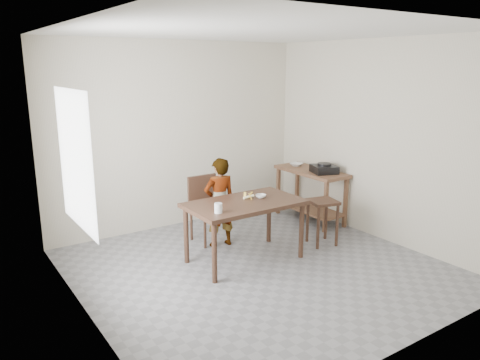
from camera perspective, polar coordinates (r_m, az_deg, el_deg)
floor at (r=5.67m, az=2.31°, el=-10.86°), size 4.00×4.00×0.04m
ceiling at (r=5.17m, az=2.62°, el=17.93°), size 4.00×4.00×0.04m
wall_back at (r=6.95m, az=-7.55°, el=5.45°), size 4.00×0.04×2.70m
wall_front at (r=3.87m, az=20.59°, el=-2.06°), size 4.00×0.04×2.70m
wall_left at (r=4.38m, az=-19.27°, el=-0.14°), size 0.04×4.00×2.70m
wall_right at (r=6.64m, az=16.65°, el=4.59°), size 0.04×4.00×2.70m
window_pane at (r=4.56m, az=-19.48°, el=2.28°), size 0.02×1.10×1.30m
dining_table at (r=5.75m, az=0.56°, el=-6.26°), size 1.40×0.80×0.75m
prep_counter at (r=7.29m, az=8.57°, el=-1.83°), size 0.50×1.20×0.80m
child at (r=6.15m, az=-2.51°, el=-2.75°), size 0.46×0.33×1.19m
dining_chair at (r=6.34m, az=-3.73°, el=-3.67°), size 0.43×0.43×0.89m
stool at (r=6.38m, az=9.98°, el=-5.08°), size 0.42×0.42×0.61m
glass_tumbler at (r=5.21m, az=-2.66°, el=-3.44°), size 0.10×0.10×0.11m
small_bowl at (r=5.80m, az=2.54°, el=-1.98°), size 0.14×0.14×0.04m
banana at (r=5.75m, az=1.06°, el=-2.03°), size 0.17×0.13×0.06m
serving_bowl at (r=7.43m, az=6.90°, el=1.89°), size 0.24×0.24×0.05m
gas_burner at (r=7.01m, az=10.22°, el=1.32°), size 0.43×0.43×0.11m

